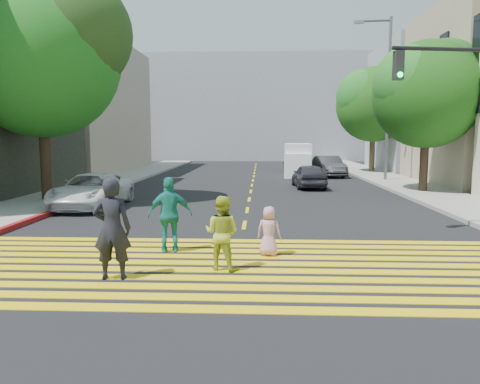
# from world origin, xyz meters

# --- Properties ---
(ground) EXTENTS (120.00, 120.00, 0.00)m
(ground) POSITION_xyz_m (0.00, 0.00, 0.00)
(ground) COLOR black
(sidewalk_left) EXTENTS (3.00, 40.00, 0.15)m
(sidewalk_left) POSITION_xyz_m (-8.50, 22.00, 0.07)
(sidewalk_left) COLOR gray
(sidewalk_left) RESTS_ON ground
(sidewalk_right) EXTENTS (3.00, 60.00, 0.15)m
(sidewalk_right) POSITION_xyz_m (8.50, 15.00, 0.07)
(sidewalk_right) COLOR gray
(sidewalk_right) RESTS_ON ground
(curb_red) EXTENTS (0.20, 8.00, 0.16)m
(curb_red) POSITION_xyz_m (-6.90, 6.00, 0.08)
(curb_red) COLOR maroon
(curb_red) RESTS_ON ground
(crosswalk) EXTENTS (13.40, 5.30, 0.01)m
(crosswalk) POSITION_xyz_m (0.00, 1.28, 0.01)
(crosswalk) COLOR yellow
(crosswalk) RESTS_ON ground
(lane_line) EXTENTS (0.12, 34.40, 0.01)m
(lane_line) POSITION_xyz_m (0.00, 22.50, 0.01)
(lane_line) COLOR yellow
(lane_line) RESTS_ON ground
(building_left_tan) EXTENTS (12.00, 16.00, 10.00)m
(building_left_tan) POSITION_xyz_m (-16.00, 28.00, 5.00)
(building_left_tan) COLOR tan
(building_left_tan) RESTS_ON ground
(building_right_grey) EXTENTS (10.00, 10.00, 10.00)m
(building_right_grey) POSITION_xyz_m (15.00, 30.00, 5.00)
(building_right_grey) COLOR gray
(building_right_grey) RESTS_ON ground
(backdrop_block) EXTENTS (30.00, 8.00, 12.00)m
(backdrop_block) POSITION_xyz_m (0.00, 48.00, 6.00)
(backdrop_block) COLOR gray
(backdrop_block) RESTS_ON ground
(tree_left) EXTENTS (7.91, 7.51, 9.30)m
(tree_left) POSITION_xyz_m (-8.38, 10.75, 6.27)
(tree_left) COLOR black
(tree_left) RESTS_ON ground
(tree_right_near) EXTENTS (6.08, 5.86, 7.39)m
(tree_right_near) POSITION_xyz_m (8.43, 14.58, 5.00)
(tree_right_near) COLOR black
(tree_right_near) RESTS_ON ground
(tree_right_far) EXTENTS (6.81, 6.63, 8.00)m
(tree_right_far) POSITION_xyz_m (8.85, 27.05, 5.40)
(tree_right_far) COLOR #42341E
(tree_right_far) RESTS_ON ground
(pedestrian_man) EXTENTS (0.77, 0.55, 1.98)m
(pedestrian_man) POSITION_xyz_m (-2.35, 0.34, 0.99)
(pedestrian_man) COLOR black
(pedestrian_man) RESTS_ON ground
(pedestrian_woman) EXTENTS (0.90, 0.80, 1.55)m
(pedestrian_woman) POSITION_xyz_m (-0.29, 1.07, 0.77)
(pedestrian_woman) COLOR #ACBB2E
(pedestrian_woman) RESTS_ON ground
(pedestrian_child) EXTENTS (0.64, 0.49, 1.16)m
(pedestrian_child) POSITION_xyz_m (0.70, 2.26, 0.58)
(pedestrian_child) COLOR #D090A4
(pedestrian_child) RESTS_ON ground
(pedestrian_extra) EXTENTS (1.13, 0.66, 1.80)m
(pedestrian_extra) POSITION_xyz_m (-1.65, 2.54, 0.90)
(pedestrian_extra) COLOR #1E827B
(pedestrian_extra) RESTS_ON ground
(white_sedan) EXTENTS (2.27, 4.77, 1.31)m
(white_sedan) POSITION_xyz_m (-6.08, 9.45, 0.66)
(white_sedan) COLOR white
(white_sedan) RESTS_ON ground
(dark_car_near) EXTENTS (1.74, 3.90, 1.30)m
(dark_car_near) POSITION_xyz_m (3.08, 16.81, 0.65)
(dark_car_near) COLOR #27272F
(dark_car_near) RESTS_ON ground
(silver_car) EXTENTS (2.19, 4.72, 1.34)m
(silver_car) POSITION_xyz_m (3.41, 29.15, 0.67)
(silver_car) COLOR gray
(silver_car) RESTS_ON ground
(dark_car_parked) EXTENTS (2.08, 4.48, 1.42)m
(dark_car_parked) POSITION_xyz_m (5.16, 24.12, 0.71)
(dark_car_parked) COLOR #262629
(dark_car_parked) RESTS_ON ground
(white_van) EXTENTS (2.07, 4.87, 2.25)m
(white_van) POSITION_xyz_m (3.05, 24.45, 1.07)
(white_van) COLOR white
(white_van) RESTS_ON ground
(street_lamp) EXTENTS (2.21, 0.39, 9.74)m
(street_lamp) POSITION_xyz_m (7.87, 20.38, 5.59)
(street_lamp) COLOR slate
(street_lamp) RESTS_ON ground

